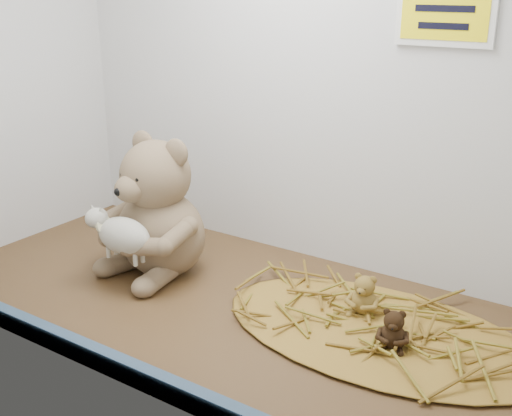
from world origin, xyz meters
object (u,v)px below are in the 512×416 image
Objects in this scene: main_teddy at (160,205)px; mini_teddy_brown at (394,327)px; mini_teddy_tan at (365,293)px; toy_lamb at (124,236)px.

mini_teddy_brown is at bearing 5.91° from main_teddy.
mini_teddy_tan is 12.23cm from mini_teddy_brown.
mini_teddy_tan is at bearing 19.28° from toy_lamb.
main_teddy reaches higher than mini_teddy_brown.
mini_teddy_brown is (54.42, -3.11, -10.38)cm from main_teddy.
main_teddy is 3.81× the size of mini_teddy_tan.
toy_lamb is 48.47cm from mini_teddy_tan.
toy_lamb is 2.28× the size of mini_teddy_brown.
toy_lamb is at bearing 171.77° from mini_teddy_brown.
main_teddy is 55.49cm from mini_teddy_brown.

